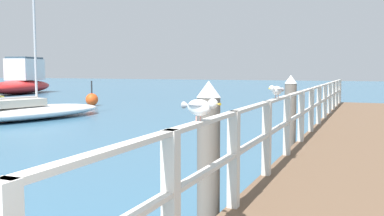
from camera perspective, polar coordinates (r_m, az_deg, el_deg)
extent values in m
cube|color=brown|center=(11.43, 21.34, -4.37)|extent=(2.59, 21.46, 0.47)
cube|color=beige|center=(3.49, -2.80, -11.92)|extent=(0.12, 0.12, 1.11)
cube|color=beige|center=(4.99, 5.46, -6.74)|extent=(0.12, 0.12, 1.11)
cube|color=beige|center=(6.56, 9.76, -3.93)|extent=(0.12, 0.12, 1.11)
cube|color=beige|center=(8.17, 12.37, -2.21)|extent=(0.12, 0.12, 1.11)
cube|color=beige|center=(9.79, 14.11, -1.05)|extent=(0.12, 0.12, 1.11)
cube|color=beige|center=(11.42, 15.36, -0.22)|extent=(0.12, 0.12, 1.11)
cube|color=beige|center=(13.06, 16.29, 0.40)|extent=(0.12, 0.12, 1.11)
cube|color=beige|center=(14.70, 17.02, 0.89)|extent=(0.12, 0.12, 1.11)
cube|color=beige|center=(16.34, 17.60, 1.27)|extent=(0.12, 0.12, 1.11)
cube|color=beige|center=(17.99, 18.07, 1.59)|extent=(0.12, 0.12, 1.11)
cube|color=beige|center=(19.64, 18.47, 1.85)|extent=(0.12, 0.12, 1.11)
cube|color=beige|center=(21.29, 18.80, 2.07)|extent=(0.12, 0.12, 1.11)
cube|color=beige|center=(11.39, 15.42, 2.46)|extent=(0.10, 19.86, 0.04)
cube|color=beige|center=(11.42, 15.37, 0.06)|extent=(0.10, 19.86, 0.04)
cylinder|color=#6B6056|center=(5.33, 2.17, -7.79)|extent=(0.28, 0.28, 1.71)
cone|color=white|center=(5.21, 2.21, 2.50)|extent=(0.29, 0.29, 0.20)
cylinder|color=#6B6056|center=(10.66, 12.73, -1.43)|extent=(0.28, 0.28, 1.71)
cone|color=white|center=(10.60, 12.83, 3.70)|extent=(0.29, 0.29, 0.20)
ellipsoid|color=white|center=(3.90, 0.94, 0.07)|extent=(0.31, 0.24, 0.15)
sphere|color=white|center=(3.77, 2.76, 0.58)|extent=(0.09, 0.09, 0.09)
cone|color=gold|center=(3.72, 3.46, 0.52)|extent=(0.06, 0.04, 0.02)
cone|color=#939399|center=(4.02, -0.72, 0.37)|extent=(0.10, 0.10, 0.07)
ellipsoid|color=#939399|center=(3.90, 0.94, 0.45)|extent=(0.28, 0.25, 0.04)
cylinder|color=tan|center=(3.93, 1.10, -1.35)|extent=(0.01, 0.01, 0.05)
cylinder|color=tan|center=(3.90, 0.57, -1.41)|extent=(0.01, 0.01, 0.05)
ellipsoid|color=white|center=(7.13, 11.03, 2.26)|extent=(0.19, 0.30, 0.15)
sphere|color=white|center=(6.97, 10.42, 2.57)|extent=(0.09, 0.09, 0.09)
cone|color=gold|center=(6.92, 10.18, 2.56)|extent=(0.04, 0.05, 0.02)
cone|color=#939399|center=(7.29, 11.61, 2.38)|extent=(0.09, 0.09, 0.07)
ellipsoid|color=#939399|center=(7.13, 11.04, 2.47)|extent=(0.22, 0.26, 0.04)
cylinder|color=tan|center=(7.14, 11.24, 1.45)|extent=(0.01, 0.01, 0.05)
cylinder|color=tan|center=(7.16, 10.87, 1.47)|extent=(0.01, 0.01, 0.05)
ellipsoid|color=white|center=(18.97, -20.49, -0.55)|extent=(3.78, 7.12, 0.57)
cylinder|color=#B2B2B7|center=(19.15, -19.96, 10.14)|extent=(0.10, 0.10, 6.52)
cylinder|color=#B2B2B7|center=(18.47, -22.76, 1.21)|extent=(0.65, 2.33, 0.08)
cube|color=beige|center=(18.50, -22.65, 0.60)|extent=(1.79, 2.67, 0.30)
ellipsoid|color=red|center=(39.37, -21.57, 2.58)|extent=(5.21, 9.22, 1.13)
cube|color=white|center=(40.11, -21.03, 4.74)|extent=(2.77, 3.88, 1.80)
cube|color=#334756|center=(40.12, -21.08, 6.14)|extent=(2.57, 3.51, 0.16)
sphere|color=#E54C19|center=(25.05, -12.99, 1.09)|extent=(0.70, 0.70, 0.70)
cylinder|color=#262626|center=(25.02, -13.02, 2.69)|extent=(0.08, 0.08, 0.70)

